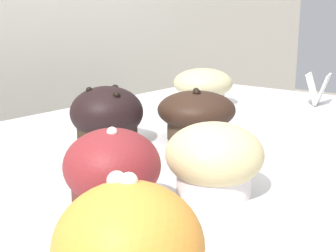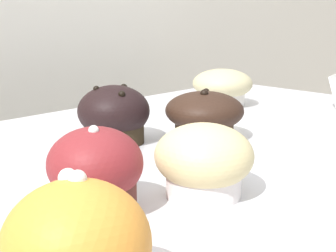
% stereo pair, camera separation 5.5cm
% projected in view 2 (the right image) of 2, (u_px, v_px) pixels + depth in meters
% --- Properties ---
extents(muffin_front_center, '(0.08, 0.08, 0.08)m').
position_uv_depth(muffin_front_center, '(96.00, 172.00, 0.41)').
color(muffin_front_center, '#512520').
rests_on(muffin_front_center, display_counter).
extents(muffin_back_left, '(0.10, 0.10, 0.08)m').
position_uv_depth(muffin_back_left, '(114.00, 116.00, 0.64)').
color(muffin_back_left, '#2D2315').
rests_on(muffin_back_left, display_counter).
extents(muffin_front_left, '(0.11, 0.11, 0.07)m').
position_uv_depth(muffin_front_left, '(204.00, 115.00, 0.66)').
color(muffin_front_left, '#433222').
rests_on(muffin_front_left, display_counter).
extents(muffin_front_right, '(0.10, 0.10, 0.07)m').
position_uv_depth(muffin_front_right, '(204.00, 161.00, 0.46)').
color(muffin_front_right, white).
rests_on(muffin_front_right, display_counter).
extents(muffin_back_center, '(0.11, 0.11, 0.07)m').
position_uv_depth(muffin_back_center, '(222.00, 87.00, 0.90)').
color(muffin_back_center, silver).
rests_on(muffin_back_center, display_counter).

